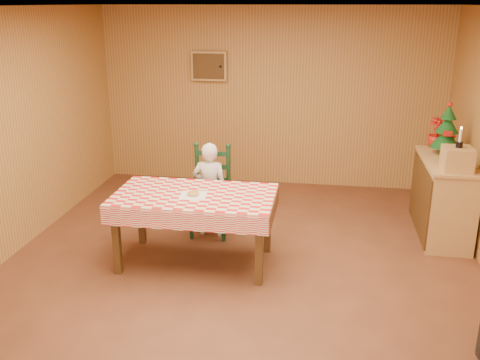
{
  "coord_description": "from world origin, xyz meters",
  "views": [
    {
      "loc": [
        0.81,
        -4.78,
        2.63
      ],
      "look_at": [
        0.0,
        0.2,
        0.95
      ],
      "focal_mm": 40.0,
      "sensor_mm": 36.0,
      "label": 1
    }
  ],
  "objects_px": {
    "seated_child": "(210,190)",
    "shelf_unit": "(442,198)",
    "ladder_chair": "(211,193)",
    "dining_table": "(195,201)",
    "crate": "(457,159)",
    "christmas_tree": "(447,131)"
  },
  "relations": [
    {
      "from": "dining_table",
      "to": "christmas_tree",
      "type": "relative_size",
      "value": 2.67
    },
    {
      "from": "dining_table",
      "to": "ladder_chair",
      "type": "bearing_deg",
      "value": 90.0
    },
    {
      "from": "ladder_chair",
      "to": "seated_child",
      "type": "xyz_separation_m",
      "value": [
        0.0,
        -0.06,
        0.06
      ]
    },
    {
      "from": "shelf_unit",
      "to": "ladder_chair",
      "type": "bearing_deg",
      "value": -172.41
    },
    {
      "from": "seated_child",
      "to": "shelf_unit",
      "type": "bearing_deg",
      "value": -171.22
    },
    {
      "from": "shelf_unit",
      "to": "christmas_tree",
      "type": "xyz_separation_m",
      "value": [
        0.01,
        0.25,
        0.74
      ]
    },
    {
      "from": "seated_child",
      "to": "christmas_tree",
      "type": "relative_size",
      "value": 1.81
    },
    {
      "from": "dining_table",
      "to": "christmas_tree",
      "type": "height_order",
      "value": "christmas_tree"
    },
    {
      "from": "seated_child",
      "to": "crate",
      "type": "bearing_deg",
      "value": -179.7
    },
    {
      "from": "shelf_unit",
      "to": "crate",
      "type": "height_order",
      "value": "crate"
    },
    {
      "from": "dining_table",
      "to": "crate",
      "type": "bearing_deg",
      "value": 15.46
    },
    {
      "from": "shelf_unit",
      "to": "christmas_tree",
      "type": "relative_size",
      "value": 2.0
    },
    {
      "from": "ladder_chair",
      "to": "crate",
      "type": "relative_size",
      "value": 3.6
    },
    {
      "from": "dining_table",
      "to": "shelf_unit",
      "type": "height_order",
      "value": "shelf_unit"
    },
    {
      "from": "dining_table",
      "to": "christmas_tree",
      "type": "distance_m",
      "value": 3.07
    },
    {
      "from": "seated_child",
      "to": "dining_table",
      "type": "bearing_deg",
      "value": 90.0
    },
    {
      "from": "dining_table",
      "to": "ladder_chair",
      "type": "distance_m",
      "value": 0.81
    },
    {
      "from": "ladder_chair",
      "to": "dining_table",
      "type": "bearing_deg",
      "value": -90.0
    },
    {
      "from": "ladder_chair",
      "to": "shelf_unit",
      "type": "xyz_separation_m",
      "value": [
        2.68,
        0.36,
        -0.04
      ]
    },
    {
      "from": "dining_table",
      "to": "crate",
      "type": "relative_size",
      "value": 5.52
    },
    {
      "from": "ladder_chair",
      "to": "crate",
      "type": "bearing_deg",
      "value": -0.91
    },
    {
      "from": "crate",
      "to": "seated_child",
      "type": "bearing_deg",
      "value": -179.7
    }
  ]
}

